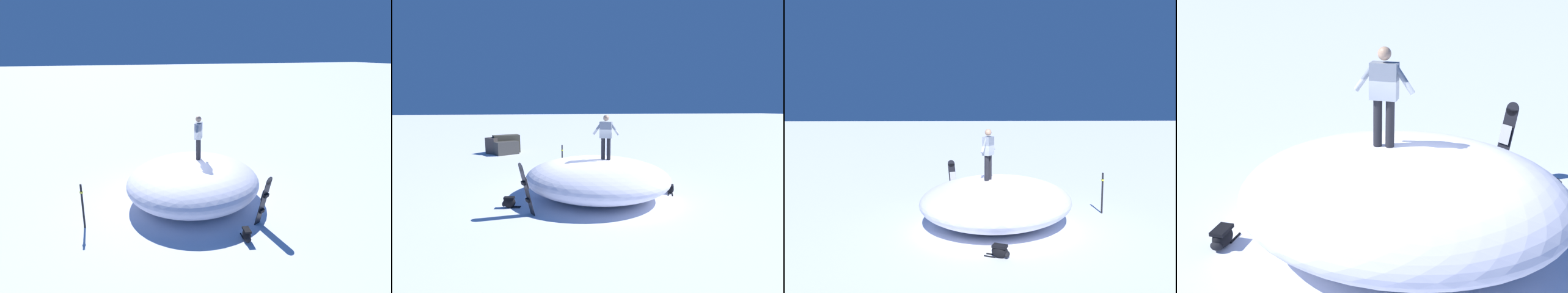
% 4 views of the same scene
% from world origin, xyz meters
% --- Properties ---
extents(ground, '(240.00, 240.00, 0.00)m').
position_xyz_m(ground, '(0.00, 0.00, 0.00)').
color(ground, white).
extents(snow_mound, '(6.52, 6.78, 1.44)m').
position_xyz_m(snow_mound, '(-0.41, -0.33, 0.72)').
color(snow_mound, white).
rests_on(snow_mound, ground).
extents(snowboarder_standing, '(0.53, 0.89, 1.57)m').
position_xyz_m(snowboarder_standing, '(-0.69, -0.58, 2.32)').
color(snowboarder_standing, black).
rests_on(snowboarder_standing, snow_mound).
extents(snowboard_primary_upright, '(0.42, 0.47, 1.68)m').
position_xyz_m(snowboard_primary_upright, '(-1.85, 2.18, 0.87)').
color(snowboard_primary_upright, black).
rests_on(snowboard_primary_upright, ground).
extents(backpack_near, '(0.28, 0.61, 0.37)m').
position_xyz_m(backpack_near, '(-1.01, 2.76, 0.19)').
color(backpack_near, black).
rests_on(backpack_near, ground).
extents(backpack_far, '(0.65, 0.46, 0.32)m').
position_xyz_m(backpack_far, '(-0.58, -3.19, 0.16)').
color(backpack_far, black).
rests_on(backpack_far, ground).
extents(trail_marker_pole, '(0.10, 0.10, 1.43)m').
position_xyz_m(trail_marker_pole, '(3.36, 0.56, 0.76)').
color(trail_marker_pole, black).
rests_on(trail_marker_pole, ground).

